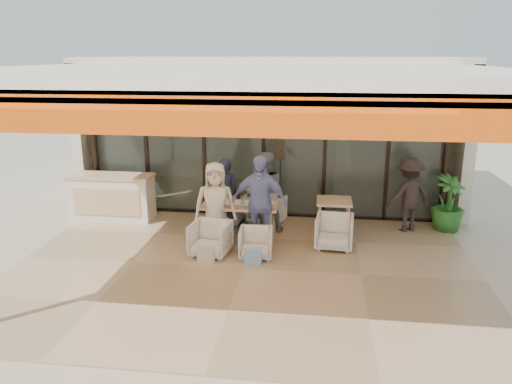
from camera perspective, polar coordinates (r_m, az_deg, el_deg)
ground at (r=8.73m, az=-1.42°, el=-8.86°), size 70.00×70.00×0.00m
terrace_floor at (r=8.72m, az=-1.43°, el=-8.83°), size 8.00×6.00×0.01m
terrace_structure at (r=7.70m, az=-1.90°, el=12.90°), size 8.00×6.00×3.40m
glass_storefront at (r=11.10m, az=0.88°, el=5.13°), size 8.08×0.10×3.20m
interior_block at (r=13.30m, az=2.07°, el=9.59°), size 9.05×3.62×3.52m
host_counter at (r=11.53m, az=-16.12°, el=-0.55°), size 1.85×0.65×1.04m
dining_table at (r=9.94m, az=-1.77°, el=-1.55°), size 1.50×0.90×0.93m
chair_far_left at (r=11.00m, az=-3.10°, el=-1.78°), size 0.75×0.71×0.67m
chair_far_right at (r=10.87m, az=1.26°, el=-1.88°), size 0.86×0.84×0.70m
chair_near_left at (r=9.23m, az=-5.23°, el=-5.16°), size 0.76×0.72×0.70m
chair_near_right at (r=9.11m, az=-0.03°, el=-5.70°), size 0.62×0.59×0.61m
diner_navy at (r=10.40m, az=-3.63°, el=-0.30°), size 0.64×0.51×1.54m
diner_grey at (r=10.26m, az=0.97°, el=-0.05°), size 0.98×0.87×1.70m
diner_cream at (r=9.54m, az=-4.66°, el=-1.46°), size 0.89×0.66×1.65m
diner_periwinkle at (r=9.38m, az=0.36°, el=-1.19°), size 1.09×0.52×1.81m
tote_bag_cream at (r=8.93m, az=-5.76°, el=-7.14°), size 0.30×0.10×0.34m
tote_bag_blue at (r=8.79m, az=-0.37°, el=-7.45°), size 0.30×0.10×0.34m
side_table at (r=10.25m, az=8.92°, el=-1.48°), size 0.70×0.70×0.74m
side_chair at (r=9.62m, az=8.94°, el=-4.36°), size 0.75×0.71×0.72m
standing_woman at (r=10.76m, az=17.04°, el=-0.34°), size 1.17×0.97×1.57m
potted_palm at (r=11.12m, az=21.11°, el=-1.22°), size 0.94×0.94×1.20m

